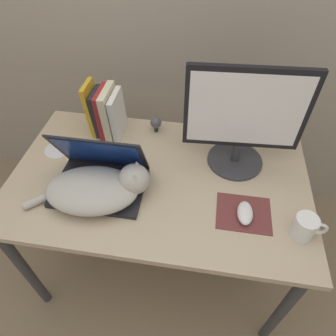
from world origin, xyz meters
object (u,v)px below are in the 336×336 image
at_px(computer_mouse, 245,213).
at_px(cat, 99,188).
at_px(mug, 305,227).
at_px(cd_disc, 58,149).
at_px(external_monitor, 244,119).
at_px(webcam, 156,123).
at_px(laptop, 100,177).
at_px(book_row, 106,112).

bearing_deg(computer_mouse, cat, 179.76).
xyz_separation_m(mug, cd_disc, (-1.03, 0.28, -0.05)).
xyz_separation_m(external_monitor, mug, (0.24, -0.33, -0.18)).
xyz_separation_m(external_monitor, webcam, (-0.38, 0.15, -0.18)).
relative_size(laptop, webcam, 4.54).
bearing_deg(laptop, external_monitor, 22.26).
xyz_separation_m(laptop, book_row, (-0.07, 0.34, 0.06)).
height_order(computer_mouse, cd_disc, computer_mouse).
relative_size(computer_mouse, book_row, 0.42).
distance_m(laptop, webcam, 0.40).
relative_size(book_row, mug, 2.10).
bearing_deg(cat, computer_mouse, -0.24).
distance_m(mug, cd_disc, 1.07).
xyz_separation_m(book_row, mug, (0.84, -0.45, -0.07)).
relative_size(cat, computer_mouse, 4.44).
height_order(cat, webcam, cat).
distance_m(webcam, mug, 0.78).
xyz_separation_m(cat, webcam, (0.14, 0.44, -0.01)).
relative_size(cat, cd_disc, 3.91).
xyz_separation_m(cat, mug, (0.75, -0.05, -0.01)).
relative_size(external_monitor, mug, 3.90).
bearing_deg(mug, external_monitor, 125.21).
xyz_separation_m(laptop, cd_disc, (-0.26, 0.17, -0.05)).
xyz_separation_m(book_row, webcam, (0.23, 0.03, -0.06)).
xyz_separation_m(laptop, mug, (0.77, -0.11, -0.00)).
relative_size(laptop, computer_mouse, 3.37).
height_order(computer_mouse, webcam, webcam).
xyz_separation_m(webcam, mug, (0.61, -0.48, -0.00)).
xyz_separation_m(laptop, computer_mouse, (0.57, -0.07, -0.03)).
relative_size(cat, webcam, 5.98).
bearing_deg(webcam, computer_mouse, -46.48).
bearing_deg(mug, laptop, 171.58).
xyz_separation_m(cat, external_monitor, (0.52, 0.28, 0.17)).
bearing_deg(cat, external_monitor, 28.71).
relative_size(laptop, external_monitor, 0.77).
height_order(laptop, mug, laptop).
distance_m(external_monitor, computer_mouse, 0.36).
bearing_deg(laptop, cat, -75.14).
xyz_separation_m(computer_mouse, webcam, (-0.42, 0.44, 0.03)).
relative_size(laptop, book_row, 1.42).
bearing_deg(book_row, webcam, 8.57).
height_order(webcam, mug, mug).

